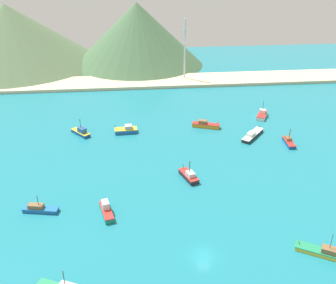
% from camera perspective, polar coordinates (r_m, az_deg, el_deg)
% --- Properties ---
extents(ground, '(260.00, 280.00, 0.50)m').
position_cam_1_polar(ground, '(99.52, 2.12, -4.83)').
color(ground, teal).
extents(fishing_boat_0, '(2.53, 7.10, 4.84)m').
position_cam_1_polar(fishing_boat_0, '(119.16, 17.56, 0.02)').
color(fishing_boat_0, '#14478C').
rests_on(fishing_boat_0, ground).
extents(fishing_boat_1, '(3.62, 7.36, 2.81)m').
position_cam_1_polar(fishing_boat_1, '(85.91, -9.18, -10.01)').
color(fishing_boat_1, '#198466').
rests_on(fishing_boat_1, ground).
extents(fishing_boat_2, '(9.11, 5.23, 2.71)m').
position_cam_1_polar(fishing_boat_2, '(124.92, 5.60, 2.57)').
color(fishing_boat_2, orange).
rests_on(fishing_boat_2, ground).
extents(fishing_boat_3, '(8.11, 3.45, 4.21)m').
position_cam_1_polar(fishing_boat_3, '(90.29, -18.60, -9.42)').
color(fishing_boat_3, '#1E5BA8').
rests_on(fishing_boat_3, ground).
extents(fishing_boat_4, '(5.68, 7.50, 5.76)m').
position_cam_1_polar(fishing_boat_4, '(135.74, 13.83, 3.95)').
color(fishing_boat_4, silver).
rests_on(fishing_boat_4, ground).
extents(fishing_boat_6, '(9.16, 10.09, 2.22)m').
position_cam_1_polar(fishing_boat_6, '(120.53, 12.47, 1.02)').
color(fishing_boat_6, '#232328').
rests_on(fishing_boat_6, ground).
extents(fishing_boat_7, '(4.55, 7.40, 5.27)m').
position_cam_1_polar(fishing_boat_7, '(96.89, 3.15, -5.05)').
color(fishing_boat_7, '#232328').
rests_on(fishing_boat_7, ground).
extents(fishing_boat_10, '(10.85, 7.65, 5.33)m').
position_cam_1_polar(fishing_boat_10, '(81.02, 22.73, -15.00)').
color(fishing_boat_10, gold).
rests_on(fishing_boat_10, ground).
extents(fishing_boat_11, '(6.53, 7.19, 5.46)m').
position_cam_1_polar(fishing_boat_11, '(122.21, -12.84, 1.46)').
color(fishing_boat_11, '#14478C').
rests_on(fishing_boat_11, ground).
extents(fishing_boat_12, '(7.19, 3.47, 2.81)m').
position_cam_1_polar(fishing_boat_12, '(121.30, -6.24, 1.80)').
color(fishing_boat_12, '#1E5BA8').
rests_on(fishing_boat_12, ground).
extents(beach_strip, '(247.00, 17.06, 1.20)m').
position_cam_1_polar(beach_strip, '(167.82, -1.40, 9.06)').
color(beach_strip, beige).
rests_on(beach_strip, ground).
extents(hill_west, '(86.53, 86.53, 29.08)m').
position_cam_1_polar(hill_west, '(205.98, -22.56, 14.47)').
color(hill_west, '#56704C').
rests_on(hill_west, ground).
extents(hill_central, '(64.28, 64.28, 29.70)m').
position_cam_1_polar(hill_central, '(192.86, -4.58, 15.72)').
color(hill_central, '#476B47').
rests_on(hill_central, ground).
extents(radio_tower, '(2.64, 2.11, 26.43)m').
position_cam_1_polar(radio_tower, '(167.00, 2.52, 13.54)').
color(radio_tower, silver).
rests_on(radio_tower, ground).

